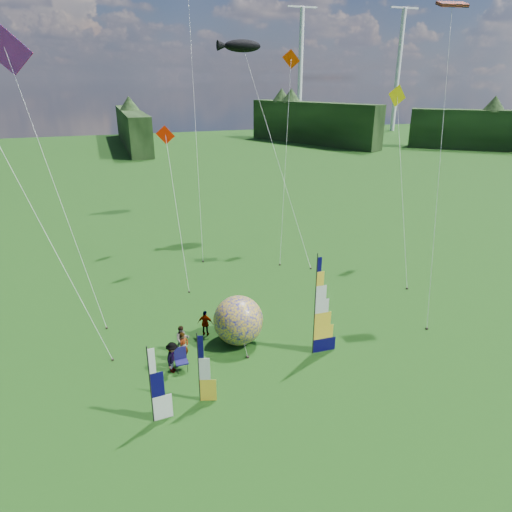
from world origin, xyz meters
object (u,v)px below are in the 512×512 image
object	(u,v)px
spectator_a	(184,347)
spectator_b	(182,339)
camp_chair	(181,360)
kite_whale	(274,139)
bol_inflatable	(238,320)
feather_banner_main	(315,307)
side_banner_left	(199,369)
spectator_c	(173,357)
side_banner_far	(150,387)
spectator_d	(205,323)

from	to	relation	value
spectator_a	spectator_b	world-z (taller)	spectator_a
camp_chair	kite_whale	size ratio (longest dim) A/B	0.06
bol_inflatable	spectator_b	xyz separation A→B (m)	(-3.06, 0.06, -0.59)
spectator_b	feather_banner_main	bearing A→B (deg)	-17.09
side_banner_left	camp_chair	bearing A→B (deg)	114.63
feather_banner_main	camp_chair	xyz separation A→B (m)	(-6.78, 0.75, -2.14)
bol_inflatable	spectator_a	world-z (taller)	bol_inflatable
spectator_b	spectator_c	size ratio (longest dim) A/B	0.93
spectator_c	spectator_b	bearing A→B (deg)	5.09
side_banner_far	camp_chair	size ratio (longest dim) A/B	3.11
bol_inflatable	spectator_c	distance (m)	4.16
spectator_c	camp_chair	size ratio (longest dim) A/B	1.42
feather_banner_main	spectator_d	size ratio (longest dim) A/B	3.58
spectator_a	camp_chair	world-z (taller)	spectator_a
side_banner_far	bol_inflatable	size ratio (longest dim) A/B	1.32
side_banner_left	bol_inflatable	size ratio (longest dim) A/B	1.25
feather_banner_main	spectator_c	xyz separation A→B (m)	(-7.19, 0.78, -1.90)
side_banner_left	side_banner_far	world-z (taller)	side_banner_far
spectator_c	spectator_d	size ratio (longest dim) A/B	1.07
spectator_b	spectator_a	bearing A→B (deg)	-91.51
spectator_d	spectator_b	bearing A→B (deg)	67.12
feather_banner_main	bol_inflatable	distance (m)	4.31
feather_banner_main	spectator_b	xyz separation A→B (m)	(-6.42, 2.38, -1.96)
feather_banner_main	spectator_a	xyz separation A→B (m)	(-6.50, 1.48, -1.89)
spectator_a	spectator_c	size ratio (longest dim) A/B	1.02
spectator_a	spectator_b	distance (m)	0.91
spectator_a	kite_whale	distance (m)	20.40
bol_inflatable	spectator_a	xyz separation A→B (m)	(-3.14, -0.84, -0.52)
side_banner_left	camp_chair	distance (m)	2.82
side_banner_left	side_banner_far	distance (m)	2.24
side_banner_left	spectator_b	bearing A→B (deg)	106.83
bol_inflatable	spectator_b	world-z (taller)	bol_inflatable
feather_banner_main	spectator_c	bearing A→B (deg)	175.12
camp_chair	kite_whale	xyz separation A→B (m)	(11.00, 16.07, 8.36)
side_banner_far	spectator_a	distance (m)	4.55
spectator_b	spectator_c	xyz separation A→B (m)	(-0.76, -1.60, 0.06)
bol_inflatable	kite_whale	size ratio (longest dim) A/B	0.15
side_banner_far	feather_banner_main	bearing A→B (deg)	11.59
side_banner_far	spectator_a	world-z (taller)	side_banner_far
feather_banner_main	kite_whale	world-z (taller)	kite_whale
bol_inflatable	kite_whale	distance (m)	18.03
spectator_a	camp_chair	xyz separation A→B (m)	(-0.28, -0.72, -0.25)
side_banner_far	spectator_d	distance (m)	7.16
side_banner_left	kite_whale	world-z (taller)	kite_whale
spectator_b	kite_whale	size ratio (longest dim) A/B	0.08
feather_banner_main	bol_inflatable	xyz separation A→B (m)	(-3.36, 2.32, -1.37)
feather_banner_main	camp_chair	bearing A→B (deg)	174.99
side_banner_far	bol_inflatable	world-z (taller)	side_banner_far
feather_banner_main	spectator_d	world-z (taller)	feather_banner_main
camp_chair	spectator_b	bearing A→B (deg)	77.01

